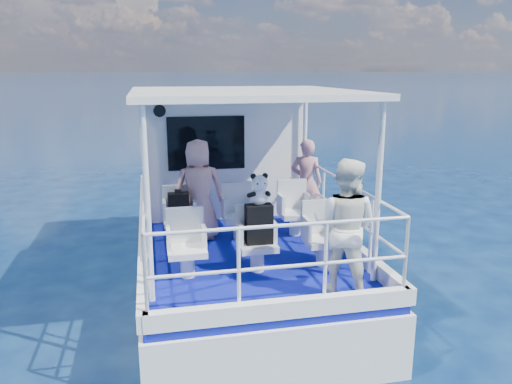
# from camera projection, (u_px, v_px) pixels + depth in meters

# --- Properties ---
(ground) EXTENTS (2000.00, 2000.00, 0.00)m
(ground) POSITION_uv_depth(u_px,v_px,m) (242.00, 297.00, 7.76)
(ground) COLOR #081B3E
(ground) RESTS_ON ground
(hull) EXTENTS (3.00, 7.00, 1.60)m
(hull) POSITION_uv_depth(u_px,v_px,m) (231.00, 273.00, 8.71)
(hull) COLOR white
(hull) RESTS_ON ground
(deck) EXTENTS (2.90, 6.90, 0.10)m
(deck) POSITION_uv_depth(u_px,v_px,m) (231.00, 226.00, 8.51)
(deck) COLOR #080E7B
(deck) RESTS_ON hull
(cabin) EXTENTS (2.85, 2.00, 2.20)m
(cabin) POSITION_uv_depth(u_px,v_px,m) (219.00, 148.00, 9.47)
(cabin) COLOR white
(cabin) RESTS_ON deck
(canopy) EXTENTS (3.00, 3.20, 0.08)m
(canopy) POSITION_uv_depth(u_px,v_px,m) (243.00, 93.00, 6.83)
(canopy) COLOR white
(canopy) RESTS_ON cabin
(canopy_posts) EXTENTS (2.77, 2.97, 2.20)m
(canopy_posts) POSITION_uv_depth(u_px,v_px,m) (244.00, 175.00, 7.05)
(canopy_posts) COLOR white
(canopy_posts) RESTS_ON deck
(railings) EXTENTS (2.84, 3.59, 1.00)m
(railings) POSITION_uv_depth(u_px,v_px,m) (249.00, 222.00, 6.88)
(railings) COLOR white
(railings) RESTS_ON deck
(seat_port_fwd) EXTENTS (0.48, 0.46, 0.38)m
(seat_port_fwd) POSITION_uv_depth(u_px,v_px,m) (180.00, 231.00, 7.51)
(seat_port_fwd) COLOR silver
(seat_port_fwd) RESTS_ON deck
(seat_center_fwd) EXTENTS (0.48, 0.46, 0.38)m
(seat_center_fwd) POSITION_uv_depth(u_px,v_px,m) (239.00, 227.00, 7.69)
(seat_center_fwd) COLOR silver
(seat_center_fwd) RESTS_ON deck
(seat_stbd_fwd) EXTENTS (0.48, 0.46, 0.38)m
(seat_stbd_fwd) POSITION_uv_depth(u_px,v_px,m) (295.00, 223.00, 7.88)
(seat_stbd_fwd) COLOR silver
(seat_stbd_fwd) RESTS_ON deck
(seat_port_aft) EXTENTS (0.48, 0.46, 0.38)m
(seat_port_aft) POSITION_uv_depth(u_px,v_px,m) (187.00, 262.00, 6.27)
(seat_port_aft) COLOR silver
(seat_port_aft) RESTS_ON deck
(seat_center_aft) EXTENTS (0.48, 0.46, 0.38)m
(seat_center_aft) POSITION_uv_depth(u_px,v_px,m) (257.00, 257.00, 6.46)
(seat_center_aft) COLOR silver
(seat_center_aft) RESTS_ON deck
(seat_stbd_aft) EXTENTS (0.48, 0.46, 0.38)m
(seat_stbd_aft) POSITION_uv_depth(u_px,v_px,m) (323.00, 252.00, 6.64)
(seat_stbd_aft) COLOR silver
(seat_stbd_aft) RESTS_ON deck
(passenger_port_fwd) EXTENTS (0.58, 0.42, 1.55)m
(passenger_port_fwd) POSITION_uv_depth(u_px,v_px,m) (199.00, 190.00, 7.57)
(passenger_port_fwd) COLOR #E6A295
(passenger_port_fwd) RESTS_ON deck
(passenger_stbd_fwd) EXTENTS (0.62, 0.53, 1.45)m
(passenger_stbd_fwd) POSITION_uv_depth(u_px,v_px,m) (306.00, 182.00, 8.34)
(passenger_stbd_fwd) COLOR #CC848A
(passenger_stbd_fwd) RESTS_ON deck
(passenger_stbd_aft) EXTENTS (0.98, 0.95, 1.59)m
(passenger_stbd_aft) POSITION_uv_depth(u_px,v_px,m) (345.00, 227.00, 5.70)
(passenger_stbd_aft) COLOR white
(passenger_stbd_aft) RESTS_ON deck
(backpack_port) EXTENTS (0.31, 0.17, 0.40)m
(backpack_port) POSITION_uv_depth(u_px,v_px,m) (179.00, 206.00, 7.39)
(backpack_port) COLOR black
(backpack_port) RESTS_ON seat_port_fwd
(backpack_center) EXTENTS (0.34, 0.19, 0.51)m
(backpack_center) POSITION_uv_depth(u_px,v_px,m) (259.00, 224.00, 6.35)
(backpack_center) COLOR black
(backpack_center) RESTS_ON seat_center_aft
(compact_camera) EXTENTS (0.10, 0.06, 0.06)m
(compact_camera) POSITION_uv_depth(u_px,v_px,m) (178.00, 191.00, 7.33)
(compact_camera) COLOR black
(compact_camera) RESTS_ON backpack_port
(panda) EXTENTS (0.26, 0.21, 0.40)m
(panda) POSITION_uv_depth(u_px,v_px,m) (259.00, 189.00, 6.26)
(panda) COLOR silver
(panda) RESTS_ON backpack_center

